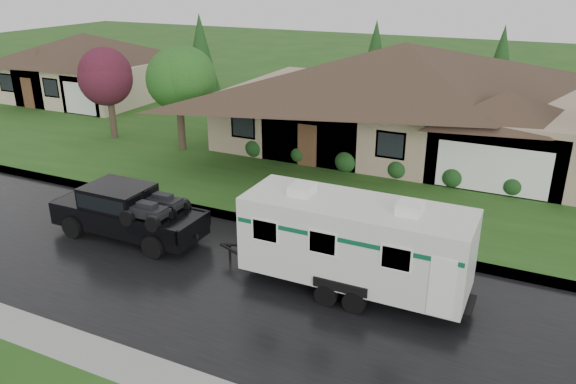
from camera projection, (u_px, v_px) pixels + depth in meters
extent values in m
plane|color=#224D18|center=(237.00, 249.00, 19.85)|extent=(140.00, 140.00, 0.00)
cube|color=black|center=(205.00, 275.00, 18.18)|extent=(140.00, 8.00, 0.01)
cube|color=gray|center=(266.00, 223.00, 21.71)|extent=(140.00, 0.50, 0.15)
cube|color=#224D18|center=(368.00, 139.00, 32.40)|extent=(140.00, 26.00, 0.15)
cube|color=#9C8669|center=(400.00, 120.00, 30.17)|extent=(18.00, 10.00, 3.00)
pyramid|color=#33241C|center=(406.00, 42.00, 28.65)|extent=(19.44, 10.80, 2.60)
cube|color=#9C8669|center=(498.00, 151.00, 25.55)|extent=(5.76, 4.00, 2.70)
cube|color=tan|center=(89.00, 80.00, 41.50)|extent=(10.00, 8.00, 2.80)
pyramid|color=#33241C|center=(82.00, 33.00, 40.24)|extent=(10.80, 8.64, 2.00)
cube|color=tan|center=(101.00, 91.00, 38.67)|extent=(3.20, 4.00, 2.52)
cylinder|color=#382B1E|center=(181.00, 127.00, 30.00)|extent=(0.39, 0.39, 2.43)
sphere|color=#2B6721|center=(178.00, 77.00, 29.01)|extent=(3.36, 3.36, 3.36)
cylinder|color=#382B1E|center=(113.00, 119.00, 32.11)|extent=(0.37, 0.37, 2.19)
sphere|color=#52192A|center=(108.00, 77.00, 31.22)|extent=(3.02, 3.02, 3.02)
sphere|color=#143814|center=(255.00, 146.00, 29.13)|extent=(1.00, 1.00, 1.00)
sphere|color=#143814|center=(300.00, 153.00, 28.12)|extent=(1.00, 1.00, 1.00)
sphere|color=#143814|center=(347.00, 160.00, 27.11)|extent=(1.00, 1.00, 1.00)
sphere|color=#143814|center=(398.00, 167.00, 26.10)|extent=(1.00, 1.00, 1.00)
sphere|color=#143814|center=(453.00, 175.00, 25.09)|extent=(1.00, 1.00, 1.00)
sphere|color=#143814|center=(513.00, 184.00, 24.08)|extent=(1.00, 1.00, 1.00)
cube|color=black|center=(129.00, 218.00, 20.55)|extent=(5.80, 1.93, 0.83)
cube|color=black|center=(84.00, 201.00, 21.31)|extent=(1.55, 1.89, 0.34)
cube|color=black|center=(118.00, 197.00, 20.43)|extent=(2.32, 1.82, 0.87)
cube|color=black|center=(118.00, 196.00, 20.41)|extent=(2.13, 1.86, 0.53)
cube|color=black|center=(169.00, 222.00, 19.74)|extent=(2.13, 1.84, 0.06)
cylinder|color=black|center=(73.00, 227.00, 20.62)|extent=(0.81, 0.31, 0.81)
cylinder|color=black|center=(109.00, 208.00, 22.21)|extent=(0.81, 0.31, 0.81)
cylinder|color=black|center=(153.00, 247.00, 19.15)|extent=(0.81, 0.31, 0.81)
cylinder|color=black|center=(186.00, 226.00, 20.74)|extent=(0.81, 0.31, 0.81)
cube|color=silver|center=(355.00, 240.00, 16.71)|extent=(6.77, 2.32, 2.37)
cube|color=black|center=(353.00, 279.00, 17.20)|extent=(7.16, 1.16, 0.14)
cube|color=#0B4D2F|center=(356.00, 224.00, 16.52)|extent=(6.64, 2.34, 0.14)
cube|color=white|center=(302.00, 189.00, 16.91)|extent=(0.68, 0.77, 0.31)
cube|color=white|center=(410.00, 208.00, 15.59)|extent=(0.68, 0.77, 0.31)
cylinder|color=black|center=(326.00, 295.00, 16.44)|extent=(0.68, 0.23, 0.68)
cylinder|color=black|center=(352.00, 261.00, 18.35)|extent=(0.68, 0.23, 0.68)
cylinder|color=black|center=(354.00, 302.00, 16.09)|extent=(0.68, 0.23, 0.68)
cylinder|color=black|center=(378.00, 267.00, 18.00)|extent=(0.68, 0.23, 0.68)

